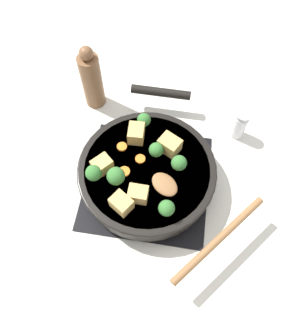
{
  "coord_description": "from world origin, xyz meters",
  "views": [
    {
      "loc": [
        -0.06,
        0.35,
        0.76
      ],
      "look_at": [
        0.0,
        0.0,
        0.08
      ],
      "focal_mm": 35.0,
      "sensor_mm": 36.0,
      "label": 1
    }
  ],
  "objects_px": {
    "pepper_mill": "(92,79)",
    "salt_shaker": "(240,125)",
    "wooden_spoon": "(196,216)",
    "skillet_pan": "(147,171)"
  },
  "relations": [
    {
      "from": "skillet_pan",
      "to": "wooden_spoon",
      "type": "xyz_separation_m",
      "value": [
        -0.12,
        0.11,
        0.03
      ]
    },
    {
      "from": "wooden_spoon",
      "to": "pepper_mill",
      "type": "xyz_separation_m",
      "value": [
        0.31,
        -0.34,
        0.01
      ]
    },
    {
      "from": "skillet_pan",
      "to": "wooden_spoon",
      "type": "height_order",
      "value": "wooden_spoon"
    },
    {
      "from": "pepper_mill",
      "to": "salt_shaker",
      "type": "height_order",
      "value": "pepper_mill"
    },
    {
      "from": "skillet_pan",
      "to": "pepper_mill",
      "type": "relative_size",
      "value": 2.12
    },
    {
      "from": "wooden_spoon",
      "to": "pepper_mill",
      "type": "relative_size",
      "value": 1.32
    },
    {
      "from": "pepper_mill",
      "to": "salt_shaker",
      "type": "relative_size",
      "value": 2.29
    },
    {
      "from": "skillet_pan",
      "to": "salt_shaker",
      "type": "distance_m",
      "value": 0.29
    },
    {
      "from": "salt_shaker",
      "to": "wooden_spoon",
      "type": "bearing_deg",
      "value": 71.3
    },
    {
      "from": "wooden_spoon",
      "to": "pepper_mill",
      "type": "distance_m",
      "value": 0.46
    }
  ]
}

